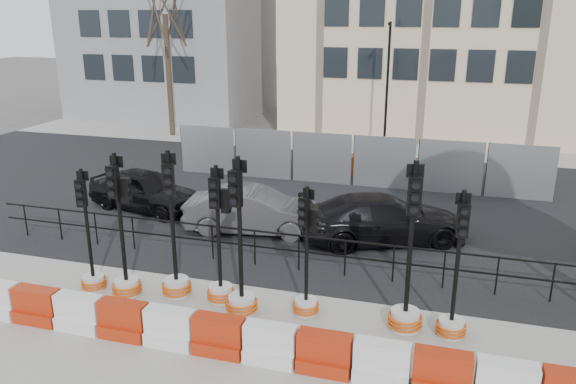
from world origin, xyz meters
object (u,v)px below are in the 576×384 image
(car_a, at_px, (145,190))
(car_c, at_px, (383,219))
(traffic_signal_h, at_px, (453,308))
(traffic_signal_a, at_px, (92,266))
(traffic_signal_d, at_px, (220,271))

(car_a, bearing_deg, car_c, -81.57)
(traffic_signal_h, bearing_deg, traffic_signal_a, 173.42)
(traffic_signal_a, relative_size, traffic_signal_h, 0.96)
(traffic_signal_h, bearing_deg, car_a, 143.77)
(traffic_signal_h, distance_m, car_a, 11.33)
(traffic_signal_d, distance_m, car_c, 5.61)
(traffic_signal_d, relative_size, traffic_signal_h, 1.03)
(traffic_signal_a, xyz_separation_m, traffic_signal_d, (3.17, 0.32, 0.15))
(car_c, bearing_deg, car_a, 63.14)
(traffic_signal_a, distance_m, car_a, 5.81)
(traffic_signal_h, distance_m, car_c, 5.10)
(traffic_signal_d, bearing_deg, traffic_signal_a, -176.97)
(traffic_signal_h, bearing_deg, car_c, 104.43)
(traffic_signal_a, bearing_deg, traffic_signal_d, -5.74)
(traffic_signal_h, height_order, car_c, traffic_signal_h)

